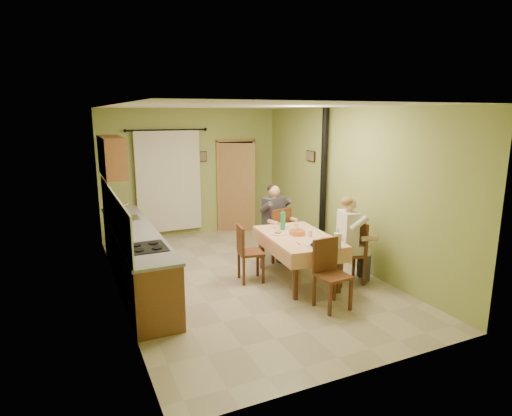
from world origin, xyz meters
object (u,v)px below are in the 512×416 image
chair_near (332,288)px  man_right (350,230)px  dining_table (298,258)px  chair_right (349,265)px  chair_far (275,244)px  man_far (275,214)px  stove_flue (323,202)px  chair_left (250,264)px

chair_near → man_right: (0.79, 0.69, 0.59)m
dining_table → chair_right: 0.83m
chair_far → chair_right: 1.61m
chair_far → man_far: (-0.00, 0.01, 0.59)m
man_right → stove_flue: (0.45, 1.47, 0.15)m
chair_near → man_right: man_right is taller
chair_left → man_right: size_ratio=0.68×
chair_left → man_right: 1.70m
chair_left → stove_flue: stove_flue is taller
chair_far → stove_flue: size_ratio=0.36×
chair_far → chair_left: (-0.86, -0.79, -0.00)m
chair_right → chair_left: chair_right is taller
chair_right → man_far: 1.72m
chair_far → chair_right: size_ratio=0.99×
man_right → stove_flue: stove_flue is taller
chair_right → chair_near: bearing=143.2°
chair_left → stove_flue: size_ratio=0.34×
chair_right → man_far: bearing=33.9°
dining_table → chair_left: bearing=163.3°
dining_table → chair_right: (0.71, -0.42, -0.09)m
man_far → man_right: size_ratio=1.00×
dining_table → man_right: size_ratio=1.25×
chair_right → man_right: (-0.01, 0.00, 0.59)m
man_far → chair_near: bearing=-108.4°
chair_near → man_far: bearing=-99.4°
chair_near → man_far: 2.29m
dining_table → chair_far: bearing=88.0°
chair_right → man_right: man_right is taller
dining_table → chair_near: (-0.09, -1.10, -0.09)m
chair_near → man_right: 1.20m
chair_left → man_right: man_right is taller
chair_far → man_right: size_ratio=0.72×
chair_left → chair_far: bearing=141.1°
chair_far → stove_flue: stove_flue is taller
chair_right → chair_left: size_ratio=1.08×
chair_left → man_far: bearing=141.7°
chair_far → chair_left: 1.17m
man_right → chair_far: bearing=33.5°
man_right → chair_left: bearing=76.5°
chair_left → man_far: (0.86, 0.81, 0.59)m
dining_table → chair_near: bearing=-89.9°
man_far → chair_right: bearing=-81.5°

